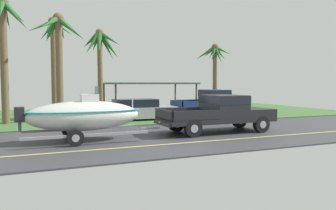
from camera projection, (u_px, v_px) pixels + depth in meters
ground at (132, 118)px, 22.89m from camera, size 36.00×22.00×0.11m
pickup_truck_towing at (223, 111)px, 16.15m from camera, size 5.86×2.12×1.81m
boat_on_trailer at (84, 116)px, 13.58m from camera, size 5.94×2.32×2.27m
parked_pickup_background at (214, 102)px, 23.92m from camera, size 5.57×2.11×1.92m
parked_sedan_near at (138, 110)px, 21.06m from camera, size 4.78×1.81×1.38m
carport_awning at (149, 84)px, 28.22m from camera, size 7.37×4.86×2.45m
palm_tree_near_left at (59, 43)px, 19.69m from camera, size 2.84×2.97×6.57m
palm_tree_near_right at (215, 61)px, 31.33m from camera, size 3.27×2.94×6.14m
palm_tree_mid at (4, 28)px, 18.53m from camera, size 2.96×2.96×7.31m
palm_tree_far_left at (100, 50)px, 21.60m from camera, size 2.64×2.99×5.95m
palm_tree_far_right at (54, 45)px, 24.49m from camera, size 3.38×3.27×7.31m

